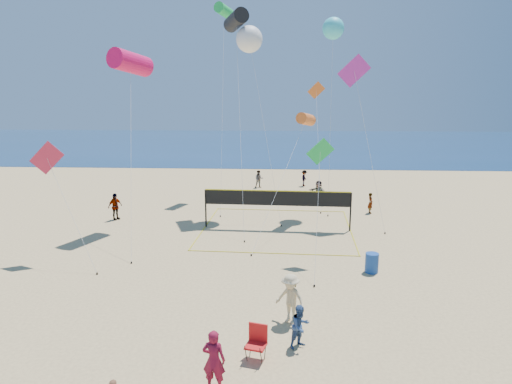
{
  "coord_description": "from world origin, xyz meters",
  "views": [
    {
      "loc": [
        1.49,
        -12.77,
        8.44
      ],
      "look_at": [
        0.71,
        2.0,
        5.16
      ],
      "focal_mm": 32.0,
      "sensor_mm": 36.0,
      "label": 1
    }
  ],
  "objects_px": {
    "camp_chair": "(257,340)",
    "volleyball_net": "(277,203)",
    "trash_barrel": "(372,263)",
    "woman": "(214,360)"
  },
  "relations": [
    {
      "from": "trash_barrel",
      "to": "volleyball_net",
      "type": "bearing_deg",
      "value": 123.85
    },
    {
      "from": "trash_barrel",
      "to": "volleyball_net",
      "type": "height_order",
      "value": "volleyball_net"
    },
    {
      "from": "volleyball_net",
      "to": "trash_barrel",
      "type": "bearing_deg",
      "value": -53.8
    },
    {
      "from": "camp_chair",
      "to": "trash_barrel",
      "type": "relative_size",
      "value": 1.36
    },
    {
      "from": "woman",
      "to": "volleyball_net",
      "type": "distance_m",
      "value": 16.0
    },
    {
      "from": "woman",
      "to": "volleyball_net",
      "type": "height_order",
      "value": "volleyball_net"
    },
    {
      "from": "volleyball_net",
      "to": "woman",
      "type": "bearing_deg",
      "value": -93.68
    },
    {
      "from": "camp_chair",
      "to": "volleyball_net",
      "type": "height_order",
      "value": "volleyball_net"
    },
    {
      "from": "camp_chair",
      "to": "volleyball_net",
      "type": "xyz_separation_m",
      "value": [
        0.53,
        14.28,
        1.03
      ]
    },
    {
      "from": "woman",
      "to": "camp_chair",
      "type": "relative_size",
      "value": 1.44
    }
  ]
}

